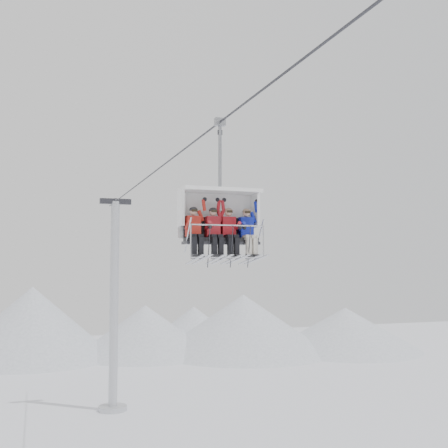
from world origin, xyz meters
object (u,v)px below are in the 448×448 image
object	(u,v)px
skier_far_right	(248,232)
skier_center_left	(214,231)
chairlift_carrier	(219,215)
lift_tower_right	(114,318)
skier_far_left	(194,231)
skier_center_right	(230,231)

from	to	relation	value
skier_far_right	skier_center_left	bearing A→B (deg)	180.00
chairlift_carrier	skier_far_right	bearing A→B (deg)	-21.92
lift_tower_right	skier_far_left	size ratio (longest dim) A/B	7.99
skier_far_left	skier_center_left	distance (m)	0.56
skier_far_right	lift_tower_right	bearing A→B (deg)	91.99
chairlift_carrier	skier_center_left	size ratio (longest dim) A/B	2.36
skier_far_left	skier_far_right	xyz separation A→B (m)	(1.55, 0.00, 0.00)
chairlift_carrier	skier_far_left	xyz separation A→B (m)	(-0.80, -0.30, -0.46)
skier_center_right	skier_far_right	world-z (taller)	same
lift_tower_right	skier_far_left	distance (m)	22.28
skier_far_right	skier_center_right	bearing A→B (deg)	180.00
skier_far_left	skier_far_right	world-z (taller)	same
skier_center_left	skier_far_left	bearing A→B (deg)	180.00
lift_tower_right	skier_center_left	size ratio (longest dim) A/B	7.99
skier_far_left	lift_tower_right	bearing A→B (deg)	87.91
skier_center_left	skier_far_right	xyz separation A→B (m)	(0.99, 0.00, 0.00)
skier_far_left	skier_far_right	distance (m)	1.55
chairlift_carrier	skier_center_left	xyz separation A→B (m)	(-0.23, -0.30, -0.46)
skier_far_left	skier_far_right	bearing A→B (deg)	0.00
chairlift_carrier	skier_center_left	bearing A→B (deg)	-127.52
chairlift_carrier	skier_far_left	size ratio (longest dim) A/B	2.36
chairlift_carrier	skier_far_right	world-z (taller)	chairlift_carrier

